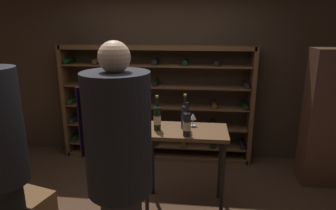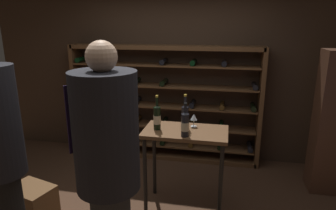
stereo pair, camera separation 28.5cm
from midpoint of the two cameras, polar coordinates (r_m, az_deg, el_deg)
back_wall at (r=4.63m, az=3.12°, el=6.46°), size 5.99×0.10×2.71m
wine_rack at (r=4.55m, az=0.91°, el=0.10°), size 2.93×0.32×1.78m
tasting_table at (r=3.29m, az=5.87°, el=-7.38°), size 0.92×0.52×0.96m
person_bystander_red_print at (r=2.31m, az=-8.16°, el=-10.35°), size 0.49×0.49×1.98m
wine_crate at (r=3.69m, az=-22.81°, el=-16.94°), size 0.55×0.45×0.35m
display_cabinet at (r=4.23m, az=31.27°, el=-3.11°), size 0.44×0.36×1.80m
wine_bottle_gold_foil at (r=3.20m, az=0.41°, el=-2.41°), size 0.08×0.08×0.39m
wine_bottle_green_slim at (r=3.02m, az=6.04°, el=-3.73°), size 0.09×0.09×0.36m
wine_bottle_amber_reserve at (r=3.24m, az=5.84°, el=-2.28°), size 0.08×0.08×0.39m
wine_glass_stemmed_left at (r=3.32m, az=7.50°, el=-2.49°), size 0.07×0.07×0.15m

